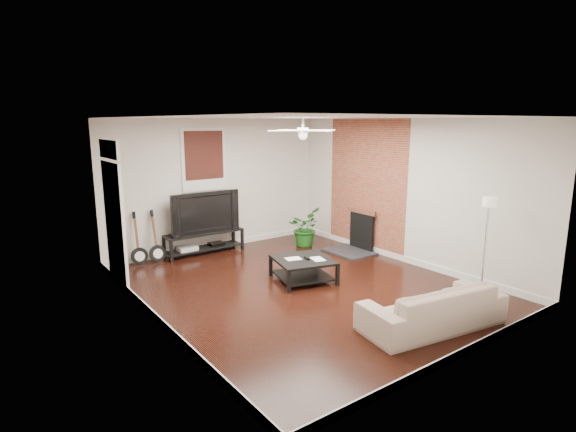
# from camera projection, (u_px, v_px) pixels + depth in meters

# --- Properties ---
(room) EXTENTS (5.01, 6.01, 2.81)m
(room) POSITION_uv_depth(u_px,v_px,m) (302.00, 205.00, 7.42)
(room) COLOR black
(room) RESTS_ON ground
(brick_accent) EXTENTS (0.02, 2.20, 2.80)m
(brick_accent) POSITION_uv_depth(u_px,v_px,m) (366.00, 186.00, 9.64)
(brick_accent) COLOR #A34834
(brick_accent) RESTS_ON floor
(fireplace) EXTENTS (0.80, 1.10, 0.92)m
(fireplace) POSITION_uv_depth(u_px,v_px,m) (355.00, 231.00, 9.67)
(fireplace) COLOR black
(fireplace) RESTS_ON floor
(window_back) EXTENTS (1.00, 0.06, 1.30)m
(window_back) POSITION_uv_depth(u_px,v_px,m) (204.00, 160.00, 9.48)
(window_back) COLOR #39130F
(window_back) RESTS_ON wall_back
(door_left) EXTENTS (0.08, 1.00, 2.50)m
(door_left) POSITION_uv_depth(u_px,v_px,m) (115.00, 213.00, 7.53)
(door_left) COLOR white
(door_left) RESTS_ON wall_left
(tv_stand) EXTENTS (1.67, 0.45, 0.47)m
(tv_stand) POSITION_uv_depth(u_px,v_px,m) (204.00, 242.00, 9.59)
(tv_stand) COLOR black
(tv_stand) RESTS_ON floor
(tv) EXTENTS (1.50, 0.20, 0.86)m
(tv) POSITION_uv_depth(u_px,v_px,m) (203.00, 211.00, 9.47)
(tv) COLOR black
(tv) RESTS_ON tv_stand
(coffee_table) EXTENTS (1.15, 1.15, 0.40)m
(coffee_table) POSITION_uv_depth(u_px,v_px,m) (303.00, 270.00, 7.94)
(coffee_table) COLOR black
(coffee_table) RESTS_ON floor
(sofa) EXTENTS (2.12, 1.11, 0.59)m
(sofa) POSITION_uv_depth(u_px,v_px,m) (432.00, 306.00, 6.13)
(sofa) COLOR #C7B595
(sofa) RESTS_ON floor
(floor_lamp) EXTENTS (0.31, 0.31, 1.65)m
(floor_lamp) POSITION_uv_depth(u_px,v_px,m) (485.00, 250.00, 6.88)
(floor_lamp) COLOR white
(floor_lamp) RESTS_ON floor
(potted_plant) EXTENTS (1.00, 0.99, 0.84)m
(potted_plant) POSITION_uv_depth(u_px,v_px,m) (304.00, 227.00, 10.15)
(potted_plant) COLOR #1B5D1A
(potted_plant) RESTS_ON floor
(guitar_left) EXTENTS (0.35, 0.26, 1.05)m
(guitar_left) POSITION_uv_depth(u_px,v_px,m) (138.00, 239.00, 8.71)
(guitar_left) COLOR black
(guitar_left) RESTS_ON floor
(guitar_right) EXTENTS (0.33, 0.23, 1.05)m
(guitar_right) POSITION_uv_depth(u_px,v_px,m) (157.00, 237.00, 8.89)
(guitar_right) COLOR black
(guitar_right) RESTS_ON floor
(ceiling_fan) EXTENTS (1.24, 1.24, 0.32)m
(ceiling_fan) POSITION_uv_depth(u_px,v_px,m) (303.00, 130.00, 7.17)
(ceiling_fan) COLOR white
(ceiling_fan) RESTS_ON ceiling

